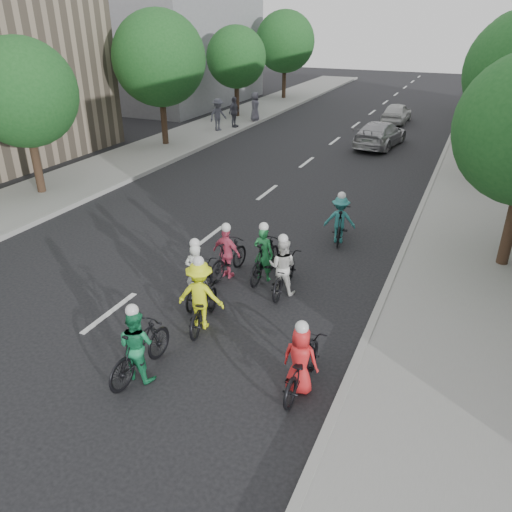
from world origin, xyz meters
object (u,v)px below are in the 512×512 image
Objects in this scene: follow_car_trail at (397,113)px; cyclist_0 at (198,280)px; cyclist_2 at (202,300)px; spectator_1 at (234,112)px; cyclist_4 at (301,364)px; cyclist_5 at (265,258)px; follow_car_lead at (380,134)px; spectator_2 at (255,107)px; cyclist_7 at (340,222)px; cyclist_1 at (139,348)px; cyclist_6 at (283,271)px; spectator_0 at (218,115)px; cyclist_3 at (228,256)px.

cyclist_0 is at bearing 90.02° from follow_car_trail.
cyclist_2 reaches higher than cyclist_0.
cyclist_4 is at bearing -146.45° from spectator_1.
cyclist_2 reaches higher than cyclist_5.
cyclist_5 is (0.41, 2.74, -0.04)m from cyclist_2.
cyclist_0 is at bearing -152.02° from spectator_1.
follow_car_trail is at bearing -80.56° from follow_car_lead.
spectator_2 reaches higher than follow_car_lead.
cyclist_0 is 1.01× the size of cyclist_7.
cyclist_5 is (0.67, 4.81, -0.03)m from cyclist_1.
follow_car_trail is (0.56, 25.35, 0.08)m from cyclist_0.
cyclist_4 is at bearing 104.12° from follow_car_lead.
spectator_2 is (-8.90, 3.12, 0.39)m from follow_car_lead.
cyclist_6 is at bearing 148.43° from cyclist_5.
cyclist_0 reaches higher than cyclist_1.
spectator_0 is at bearing -61.99° from cyclist_6.
spectator_0 is (-12.31, 19.82, 0.53)m from cyclist_4.
cyclist_0 is at bearing -67.07° from cyclist_2.
cyclist_7 is at bearing -124.36° from cyclist_0.
cyclist_1 is (0.41, -3.07, 0.08)m from cyclist_0.
cyclist_6 is at bearing -145.93° from spectator_1.
cyclist_5 reaches higher than cyclist_4.
follow_car_lead is at bearing -101.52° from cyclist_2.
cyclist_7 is at bearing -117.70° from spectator_0.
cyclist_0 is 19.78m from spectator_0.
spectator_0 is at bearing 165.16° from spectator_1.
cyclist_4 is 0.98× the size of cyclist_7.
cyclist_1 is 4.56m from cyclist_6.
cyclist_1 is 0.99× the size of cyclist_7.
cyclist_3 is 0.99× the size of spectator_1.
cyclist_0 is 1.20m from cyclist_2.
follow_car_lead is 2.48× the size of spectator_0.
spectator_1 reaches higher than cyclist_1.
follow_car_lead is at bearing -82.47° from cyclist_4.
spectator_2 is at bearing -67.90° from cyclist_1.
cyclist_2 is 20.97m from spectator_0.
cyclist_5 is at bearing -57.70° from cyclist_4.
cyclist_2 is at bearing -93.99° from cyclist_1.
cyclist_4 is 24.22m from spectator_1.
spectator_1 is (-11.87, 21.11, 0.51)m from cyclist_4.
spectator_0 is (-9.70, -0.56, 0.42)m from follow_car_lead.
follow_car_trail is (-2.94, 27.47, 0.08)m from cyclist_4.
cyclist_5 is at bearing 92.54° from follow_car_trail.
spectator_1 is at bearing -65.21° from cyclist_1.
cyclist_3 is at bearing 17.63° from cyclist_5.
cyclist_5 is 1.01× the size of spectator_0.
cyclist_1 is 1.01× the size of cyclist_4.
spectator_0 is 1.36m from spectator_1.
cyclist_2 is 3.05m from cyclist_4.
cyclist_3 is at bearing -150.02° from spectator_1.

